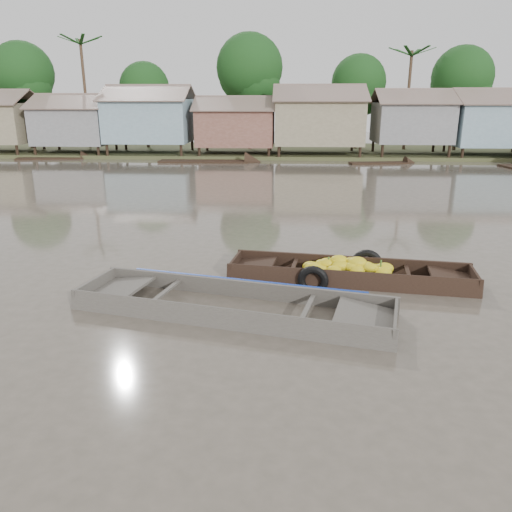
{
  "coord_description": "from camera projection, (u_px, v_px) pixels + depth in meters",
  "views": [
    {
      "loc": [
        0.02,
        -10.02,
        4.4
      ],
      "look_at": [
        -0.63,
        1.27,
        0.8
      ],
      "focal_mm": 35.0,
      "sensor_mm": 36.0,
      "label": 1
    }
  ],
  "objects": [
    {
      "name": "riverbank",
      "position": [
        323.0,
        115.0,
        40.09
      ],
      "size": [
        120.0,
        12.47,
        10.22
      ],
      "color": "#384723",
      "rests_on": "ground"
    },
    {
      "name": "ground",
      "position": [
        282.0,
        309.0,
        10.87
      ],
      "size": [
        120.0,
        120.0,
        0.0
      ],
      "primitive_type": "plane",
      "color": "#4E473C",
      "rests_on": "ground"
    },
    {
      "name": "banana_boat",
      "position": [
        345.0,
        273.0,
        12.59
      ],
      "size": [
        6.19,
        2.26,
        0.87
      ],
      "rotation": [
        0.0,
        0.0,
        -0.14
      ],
      "color": "black",
      "rests_on": "ground"
    },
    {
      "name": "distant_boats",
      "position": [
        491.0,
        164.0,
        33.08
      ],
      "size": [
        48.17,
        15.13,
        1.38
      ],
      "color": "black",
      "rests_on": "ground"
    },
    {
      "name": "viewer_boat",
      "position": [
        234.0,
        309.0,
        10.73
      ],
      "size": [
        7.1,
        3.32,
        0.55
      ],
      "rotation": [
        0.0,
        0.0,
        -0.23
      ],
      "color": "#433E38",
      "rests_on": "ground"
    }
  ]
}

